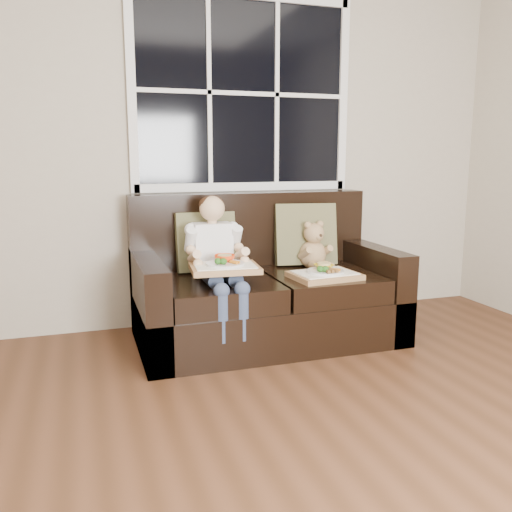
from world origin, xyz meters
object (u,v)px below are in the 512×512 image
object	(u,v)px
tray_left	(225,266)
tray_right	(325,274)
loveseat	(264,292)
teddy_bear	(313,248)
child	(216,251)

from	to	relation	value
tray_left	tray_right	size ratio (longest dim) A/B	0.97
loveseat	tray_right	distance (m)	0.46
teddy_bear	tray_right	world-z (taller)	teddy_bear
tray_left	tray_right	world-z (taller)	tray_left
child	tray_left	xyz separation A→B (m)	(0.00, -0.20, -0.06)
tray_right	teddy_bear	bearing A→B (deg)	72.21
loveseat	tray_left	distance (m)	0.54
tray_left	tray_right	xyz separation A→B (m)	(0.66, 0.02, -0.10)
teddy_bear	tray_left	xyz separation A→B (m)	(-0.73, -0.36, -0.01)
loveseat	child	size ratio (longest dim) A/B	2.12
child	teddy_bear	world-z (taller)	child
loveseat	tray_left	xyz separation A→B (m)	(-0.36, -0.31, 0.27)
teddy_bear	tray_right	distance (m)	0.37
tray_left	tray_right	distance (m)	0.67
loveseat	teddy_bear	world-z (taller)	loveseat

